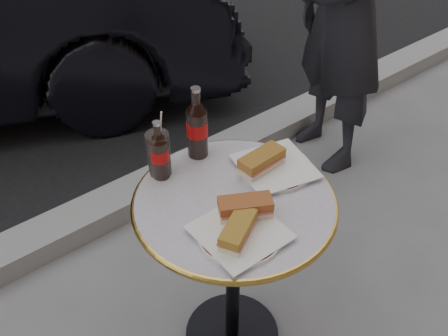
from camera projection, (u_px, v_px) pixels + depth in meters
ground at (232, 336)px, 1.96m from camera, size 80.00×80.00×0.00m
curb at (117, 204)px, 2.47m from camera, size 40.00×0.20×0.12m
bistro_table at (233, 277)px, 1.73m from camera, size 0.62×0.62×0.73m
plate_left at (240, 234)px, 1.37m from camera, size 0.28×0.28×0.01m
plate_right at (275, 168)px, 1.60m from camera, size 0.31×0.31×0.01m
sandwich_left_a at (238, 231)px, 1.34m from camera, size 0.16×0.13×0.05m
sandwich_left_b at (245, 208)px, 1.41m from camera, size 0.17×0.14×0.05m
sandwich_right at (262, 162)px, 1.57m from camera, size 0.16×0.08×0.05m
cola_bottle_left at (159, 150)px, 1.51m from camera, size 0.06×0.06×0.20m
cola_bottle_right at (197, 122)px, 1.59m from camera, size 0.08×0.08×0.25m
cola_glass at (159, 154)px, 1.54m from camera, size 0.08×0.08×0.15m
pedestrian at (348, 11)px, 2.36m from camera, size 0.52×0.68×1.67m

